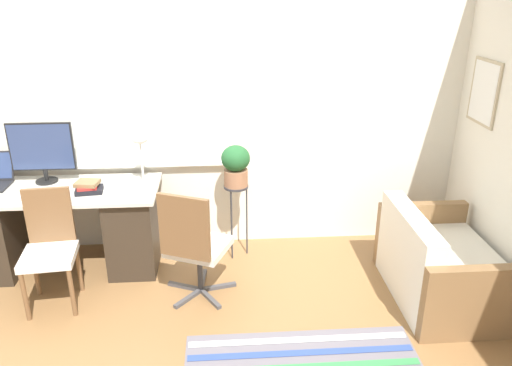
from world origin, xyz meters
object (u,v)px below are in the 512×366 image
(keyboard, at_px, (35,195))
(book_stack, at_px, (88,187))
(desk_lamp, at_px, (140,143))
(office_chair_swivel, at_px, (194,245))
(mouse, at_px, (64,193))
(monitor, at_px, (42,150))
(couch_loveseat, at_px, (439,267))
(desk_chair_wooden, at_px, (49,246))
(potted_plant, at_px, (236,164))
(plant_stand, at_px, (236,197))

(keyboard, bearing_deg, book_stack, 7.68)
(desk_lamp, bearing_deg, office_chair_swivel, -53.55)
(mouse, bearing_deg, monitor, 126.76)
(keyboard, relative_size, couch_loveseat, 0.30)
(monitor, xyz_separation_m, desk_chair_wooden, (0.19, -0.69, -0.56))
(keyboard, distance_m, potted_plant, 1.68)
(monitor, relative_size, couch_loveseat, 0.47)
(monitor, xyz_separation_m, potted_plant, (1.66, -0.06, -0.15))
(keyboard, distance_m, couch_loveseat, 3.33)
(keyboard, bearing_deg, mouse, -0.23)
(desk_lamp, xyz_separation_m, plant_stand, (0.80, 0.07, -0.54))
(book_stack, relative_size, potted_plant, 0.64)
(mouse, height_order, desk_chair_wooden, desk_chair_wooden)
(monitor, relative_size, plant_stand, 0.78)
(monitor, height_order, couch_loveseat, monitor)
(keyboard, relative_size, office_chair_swivel, 0.36)
(mouse, bearing_deg, plant_stand, 10.19)
(plant_stand, bearing_deg, book_stack, -170.89)
(couch_loveseat, bearing_deg, potted_plant, 63.81)
(monitor, bearing_deg, desk_chair_wooden, -74.67)
(mouse, height_order, desk_lamp, desk_lamp)
(mouse, height_order, book_stack, book_stack)
(office_chair_swivel, bearing_deg, mouse, 1.76)
(mouse, bearing_deg, office_chair_swivel, -21.29)
(monitor, relative_size, keyboard, 1.59)
(office_chair_swivel, xyz_separation_m, potted_plant, (0.35, 0.67, 0.41))
(mouse, distance_m, potted_plant, 1.45)
(couch_loveseat, height_order, potted_plant, potted_plant)
(book_stack, distance_m, couch_loveseat, 2.94)
(couch_loveseat, distance_m, plant_stand, 1.81)
(mouse, distance_m, plant_stand, 1.45)
(mouse, height_order, office_chair_swivel, office_chair_swivel)
(keyboard, height_order, couch_loveseat, keyboard)
(monitor, distance_m, couch_loveseat, 3.45)
(desk_chair_wooden, height_order, plant_stand, desk_chair_wooden)
(book_stack, bearing_deg, couch_loveseat, -11.72)
(mouse, xyz_separation_m, potted_plant, (1.42, 0.26, 0.12))
(mouse, height_order, potted_plant, potted_plant)
(monitor, bearing_deg, book_stack, -31.66)
(mouse, xyz_separation_m, desk_chair_wooden, (-0.05, -0.37, -0.28))
(keyboard, bearing_deg, couch_loveseat, -9.29)
(desk_lamp, bearing_deg, mouse, -163.01)
(office_chair_swivel, distance_m, potted_plant, 0.86)
(book_stack, height_order, desk_chair_wooden, desk_chair_wooden)
(keyboard, height_order, plant_stand, keyboard)
(keyboard, distance_m, book_stack, 0.42)
(office_chair_swivel, relative_size, couch_loveseat, 0.83)
(monitor, bearing_deg, keyboard, -89.28)
(monitor, xyz_separation_m, office_chair_swivel, (1.30, -0.73, -0.56))
(monitor, bearing_deg, couch_loveseat, -14.60)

